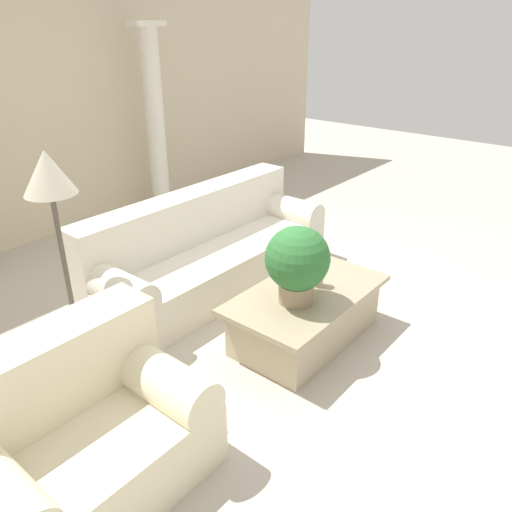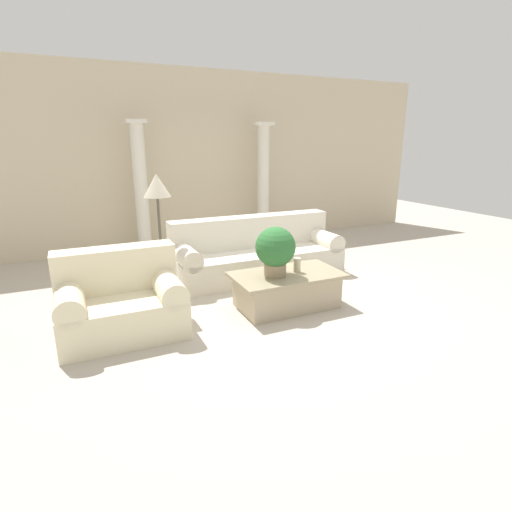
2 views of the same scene
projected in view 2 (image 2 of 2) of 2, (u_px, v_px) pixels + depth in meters
ground_plane at (274, 296)px, 5.17m from camera, size 16.00×16.00×0.00m
wall_back at (198, 160)px, 7.48m from camera, size 10.00×0.06×3.20m
sofa_long at (257, 253)px, 5.92m from camera, size 2.48×0.84×0.86m
loveseat at (121, 300)px, 4.14m from camera, size 1.23×0.84×0.86m
coffee_table at (287, 290)px, 4.81m from camera, size 1.31×0.74×0.42m
potted_plant at (275, 249)px, 4.58m from camera, size 0.47×0.47×0.58m
pillar_candle at (297, 265)px, 4.77m from camera, size 0.09×0.09×0.18m
floor_lamp at (157, 192)px, 5.10m from camera, size 0.35×0.35×1.54m
column_left at (141, 189)px, 6.74m from camera, size 0.32×0.32×2.28m
column_right at (263, 183)px, 7.66m from camera, size 0.32×0.32×2.28m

